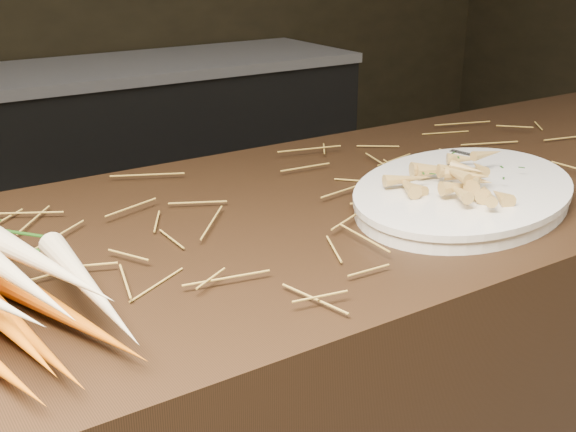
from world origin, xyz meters
name	(u,v)px	position (x,y,z in m)	size (l,w,h in m)	color
main_counter	(374,410)	(0.00, 0.30, 0.45)	(2.40, 0.70, 0.90)	black
back_counter	(143,163)	(0.30, 2.18, 0.42)	(1.82, 0.62, 0.84)	black
straw_bedding	(386,185)	(0.00, 0.30, 0.91)	(1.40, 0.60, 0.02)	#A98E3B
serving_platter	(464,194)	(0.07, 0.19, 0.91)	(0.47, 0.31, 0.03)	white
roasted_veg_heap	(466,172)	(0.07, 0.19, 0.95)	(0.23, 0.17, 0.05)	#B08D3C
serving_fork	(509,163)	(0.23, 0.23, 0.93)	(0.02, 0.18, 0.00)	silver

